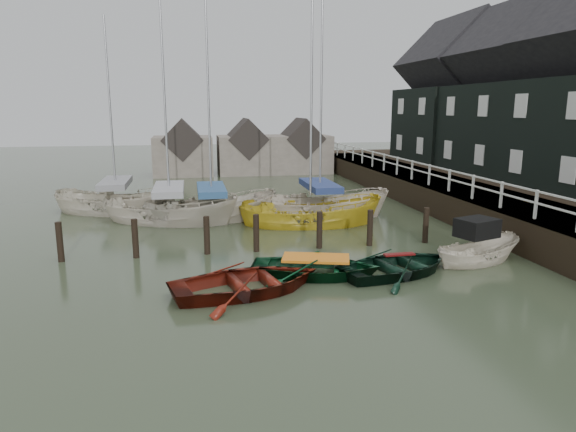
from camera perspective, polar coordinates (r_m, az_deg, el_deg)
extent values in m
plane|color=#2F3823|center=(16.47, 2.01, -6.54)|extent=(120.00, 120.00, 0.00)
cube|color=black|center=(28.63, 16.30, 3.82)|extent=(3.00, 32.00, 0.20)
cube|color=silver|center=(27.86, 13.66, 5.92)|extent=(0.06, 32.00, 0.06)
cube|color=silver|center=(27.90, 13.62, 5.11)|extent=(0.06, 32.00, 0.06)
cube|color=black|center=(31.71, 25.04, 1.36)|extent=(14.00, 38.00, 1.50)
cube|color=black|center=(32.94, 23.62, 8.86)|extent=(6.00, 7.00, 5.00)
cube|color=black|center=(33.05, 24.26, 16.22)|extent=(6.11, 7.14, 6.11)
cube|color=black|center=(38.92, 17.78, 9.61)|extent=(6.40, 7.00, 5.00)
cube|color=black|center=(39.02, 18.19, 15.85)|extent=(6.52, 7.14, 6.52)
cylinder|color=black|center=(19.35, -23.97, -3.23)|extent=(0.22, 0.22, 1.80)
cylinder|color=black|center=(18.92, -16.58, -3.00)|extent=(0.22, 0.22, 1.80)
cylinder|color=black|center=(18.83, -8.99, -2.72)|extent=(0.22, 0.22, 1.80)
cylinder|color=black|center=(18.96, -3.54, -2.49)|extent=(0.22, 0.22, 1.80)
cylinder|color=black|center=(19.40, 3.51, -2.15)|extent=(0.22, 0.22, 1.80)
cylinder|color=black|center=(19.98, 9.08, -1.86)|extent=(0.22, 0.22, 1.80)
cylinder|color=black|center=(20.86, 15.03, -1.54)|extent=(0.22, 0.22, 1.80)
cube|color=#665B51|center=(41.39, -11.59, 6.57)|extent=(4.50, 4.00, 3.00)
cube|color=#282321|center=(41.29, -11.67, 8.37)|extent=(3.18, 4.08, 3.18)
cube|color=#665B51|center=(41.63, -4.65, 6.81)|extent=(4.50, 4.00, 3.00)
cube|color=#282321|center=(41.53, -4.68, 8.59)|extent=(3.18, 4.08, 3.18)
cube|color=#665B51|center=(42.35, 1.46, 6.93)|extent=(4.50, 4.00, 3.00)
cube|color=#282321|center=(42.26, 1.46, 8.69)|extent=(3.18, 4.08, 3.18)
imported|color=#5C170D|center=(15.00, -4.47, -8.46)|extent=(5.04, 4.09, 0.92)
imported|color=#083319|center=(16.39, 3.09, -6.64)|extent=(4.68, 3.91, 0.83)
imported|color=black|center=(16.92, 12.16, -6.30)|extent=(4.79, 4.02, 0.85)
imported|color=beige|center=(18.98, 20.32, -4.78)|extent=(3.89, 2.48, 1.41)
cube|color=black|center=(18.86, 20.26, -1.24)|extent=(1.55, 1.37, 0.65)
imported|color=beige|center=(24.53, -12.93, -0.63)|extent=(7.13, 5.00, 2.58)
cylinder|color=#B2B2B7|center=(23.98, -13.62, 13.59)|extent=(0.10, 0.10, 9.24)
cube|color=gray|center=(24.25, -13.10, 2.92)|extent=(3.91, 2.71, 0.30)
imported|color=#BDB4A1|center=(24.53, -8.42, -0.46)|extent=(6.60, 3.25, 2.44)
cylinder|color=#B2B2B7|center=(23.97, -8.85, 13.17)|extent=(0.10, 0.10, 8.88)
cube|color=navy|center=(24.26, -8.52, 2.92)|extent=(3.62, 1.75, 0.30)
imported|color=gold|center=(23.38, 2.48, -0.95)|extent=(6.69, 3.20, 2.49)
cylinder|color=#B2B2B7|center=(22.79, 2.62, 13.16)|extent=(0.10, 0.10, 8.67)
imported|color=beige|center=(25.15, 3.53, -0.04)|extent=(7.01, 3.86, 2.56)
cylinder|color=#B2B2B7|center=(24.63, 3.73, 14.93)|extent=(0.10, 0.10, 10.20)
cube|color=navy|center=(24.88, 3.58, 3.41)|extent=(3.85, 2.08, 0.30)
imported|color=beige|center=(27.44, -18.42, 0.38)|extent=(7.01, 4.42, 2.54)
cylinder|color=#B2B2B7|center=(26.94, -19.20, 11.81)|extent=(0.10, 0.10, 8.11)
cube|color=gray|center=(27.19, -18.63, 3.50)|extent=(3.84, 2.39, 0.30)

